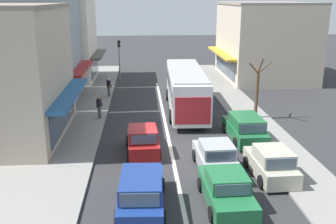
% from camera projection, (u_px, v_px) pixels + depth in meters
% --- Properties ---
extents(ground_plane, '(140.00, 140.00, 0.00)m').
position_uv_depth(ground_plane, '(171.00, 148.00, 22.68)').
color(ground_plane, '#2D2D30').
extents(lane_centre_line, '(0.20, 28.00, 0.01)m').
position_uv_depth(lane_centre_line, '(166.00, 127.00, 26.51)').
color(lane_centre_line, silver).
rests_on(lane_centre_line, ground).
extents(sidewalk_left, '(5.20, 44.00, 0.14)m').
position_uv_depth(sidewalk_left, '(69.00, 119.00, 27.94)').
color(sidewalk_left, gray).
rests_on(sidewalk_left, ground).
extents(kerb_right, '(2.80, 44.00, 0.12)m').
position_uv_depth(kerb_right, '(248.00, 115.00, 28.83)').
color(kerb_right, gray).
rests_on(kerb_right, ground).
extents(shopfront_mid_block, '(7.42, 8.15, 8.68)m').
position_uv_depth(shopfront_mid_block, '(35.00, 49.00, 32.01)').
color(shopfront_mid_block, '#84939E').
rests_on(shopfront_mid_block, ground).
extents(shopfront_far_end, '(8.57, 7.71, 8.44)m').
position_uv_depth(shopfront_far_end, '(56.00, 40.00, 39.98)').
color(shopfront_far_end, silver).
rests_on(shopfront_far_end, ground).
extents(building_right_far, '(9.29, 11.26, 7.92)m').
position_uv_depth(building_right_far, '(264.00, 41.00, 41.43)').
color(building_right_far, beige).
rests_on(building_right_far, ground).
extents(city_bus, '(3.01, 10.94, 3.23)m').
position_uv_depth(city_bus, '(186.00, 87.00, 29.66)').
color(city_bus, silver).
rests_on(city_bus, ground).
extents(wagon_queue_gap_filler, '(2.09, 4.57, 1.58)m').
position_uv_depth(wagon_queue_gap_filler, '(141.00, 192.00, 16.04)').
color(wagon_queue_gap_filler, navy).
rests_on(wagon_queue_gap_filler, ground).
extents(sedan_behind_bus_mid, '(2.01, 4.26, 1.47)m').
position_uv_depth(sedan_behind_bus_mid, '(216.00, 158.00, 19.66)').
color(sedan_behind_bus_mid, '#9EA3A8').
rests_on(sedan_behind_bus_mid, ground).
extents(hatchback_adjacent_lane_trail, '(1.94, 3.77, 1.54)m').
position_uv_depth(hatchback_adjacent_lane_trail, '(143.00, 141.00, 21.87)').
color(hatchback_adjacent_lane_trail, maroon).
rests_on(hatchback_adjacent_lane_trail, ground).
extents(sedan_queue_far_back, '(1.98, 4.24, 1.47)m').
position_uv_depth(sedan_queue_far_back, '(226.00, 190.00, 16.40)').
color(sedan_queue_far_back, '#1E6638').
rests_on(sedan_queue_far_back, ground).
extents(parked_hatchback_kerb_front, '(1.91, 3.75, 1.54)m').
position_uv_depth(parked_hatchback_kerb_front, '(271.00, 164.00, 18.85)').
color(parked_hatchback_kerb_front, '#B7B29E').
rests_on(parked_hatchback_kerb_front, ground).
extents(parked_wagon_kerb_second, '(2.01, 4.54, 1.58)m').
position_uv_depth(parked_wagon_kerb_second, '(245.00, 128.00, 23.85)').
color(parked_wagon_kerb_second, '#1E6638').
rests_on(parked_wagon_kerb_second, ground).
extents(traffic_light_downstreet, '(0.33, 0.24, 4.20)m').
position_uv_depth(traffic_light_downstreet, '(119.00, 54.00, 40.12)').
color(traffic_light_downstreet, gray).
rests_on(traffic_light_downstreet, ground).
extents(street_tree_right, '(1.63, 1.97, 4.51)m').
position_uv_depth(street_tree_right, '(257.00, 91.00, 27.65)').
color(street_tree_right, brown).
rests_on(street_tree_right, ground).
extents(pedestrian_with_handbag_near, '(0.49, 0.61, 1.63)m').
position_uv_depth(pedestrian_with_handbag_near, '(109.00, 86.00, 33.81)').
color(pedestrian_with_handbag_near, '#4C4742').
rests_on(pedestrian_with_handbag_near, sidewalk_left).
extents(pedestrian_browsing_midblock, '(0.44, 0.64, 1.63)m').
position_uv_depth(pedestrian_browsing_midblock, '(99.00, 106.00, 27.64)').
color(pedestrian_browsing_midblock, '#4C4742').
rests_on(pedestrian_browsing_midblock, sidewalk_left).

